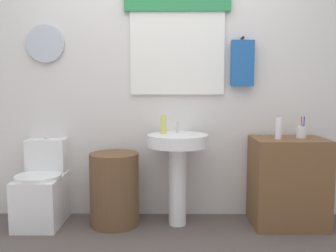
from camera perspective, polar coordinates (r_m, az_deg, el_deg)
back_wall at (r=3.28m, az=-1.33°, el=8.45°), size 4.40×0.18×2.60m
toilet at (r=3.32m, az=-19.38°, el=-9.70°), size 0.38×0.51×0.74m
laundry_hamper at (r=3.14m, az=-8.53°, el=-9.91°), size 0.42×0.42×0.62m
pedestal_sink at (r=3.04m, az=1.54°, el=-4.97°), size 0.52×0.52×0.78m
faucet at (r=3.12m, az=1.50°, el=-0.17°), size 0.03×0.03×0.10m
wooden_cabinet at (r=3.24m, az=18.57°, el=-8.45°), size 0.60×0.44×0.75m
soap_bottle at (r=3.05m, az=-0.73°, el=0.28°), size 0.05×0.05×0.16m
lotion_bottle at (r=3.09m, az=17.23°, el=-0.36°), size 0.05×0.05×0.18m
toothbrush_cup at (r=3.22m, az=20.51°, el=-0.86°), size 0.08×0.08×0.19m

